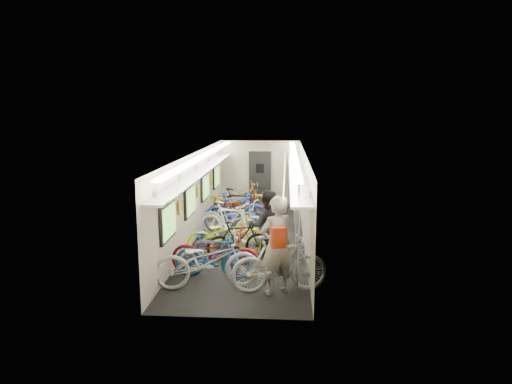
# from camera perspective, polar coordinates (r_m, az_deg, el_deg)

# --- Properties ---
(train_car_shell) EXTENTS (10.00, 10.00, 10.00)m
(train_car_shell) POSITION_cam_1_polar(r_m,az_deg,el_deg) (13.23, -2.13, 2.02)
(train_car_shell) COLOR black
(train_car_shell) RESTS_ON ground
(bicycle_0) EXTENTS (2.25, 1.17, 1.12)m
(bicycle_0) POSITION_cam_1_polar(r_m,az_deg,el_deg) (9.26, -6.09, -8.59)
(bicycle_0) COLOR #B6B7BB
(bicycle_0) RESTS_ON ground
(bicycle_1) EXTENTS (1.70, 0.61, 1.00)m
(bicycle_1) POSITION_cam_1_polar(r_m,az_deg,el_deg) (9.80, -5.50, -7.90)
(bicycle_1) COLOR #1A549D
(bicycle_1) RESTS_ON ground
(bicycle_2) EXTENTS (2.04, 0.90, 1.04)m
(bicycle_2) POSITION_cam_1_polar(r_m,az_deg,el_deg) (9.91, -5.08, -7.56)
(bicycle_2) COLOR maroon
(bicycle_2) RESTS_ON ground
(bicycle_3) EXTENTS (1.61, 0.87, 0.93)m
(bicycle_3) POSITION_cam_1_polar(r_m,az_deg,el_deg) (11.03, -2.22, -5.99)
(bicycle_3) COLOR black
(bicycle_3) RESTS_ON ground
(bicycle_4) EXTENTS (2.03, 1.17, 1.01)m
(bicycle_4) POSITION_cam_1_polar(r_m,az_deg,el_deg) (11.32, -3.86, -5.36)
(bicycle_4) COLOR yellow
(bicycle_4) RESTS_ON ground
(bicycle_5) EXTENTS (1.91, 1.22, 1.12)m
(bicycle_5) POSITION_cam_1_polar(r_m,az_deg,el_deg) (12.35, -3.41, -3.79)
(bicycle_5) COLOR white
(bicycle_5) RESTS_ON ground
(bicycle_6) EXTENTS (2.22, 1.44, 1.10)m
(bicycle_6) POSITION_cam_1_polar(r_m,az_deg,el_deg) (12.74, -2.79, -3.37)
(bicycle_6) COLOR #B7B6BB
(bicycle_6) RESTS_ON ground
(bicycle_7) EXTENTS (1.99, 1.06, 1.15)m
(bicycle_7) POSITION_cam_1_polar(r_m,az_deg,el_deg) (13.68, -2.64, -2.31)
(bicycle_7) COLOR #1D46AE
(bicycle_7) RESTS_ON ground
(bicycle_8) EXTENTS (2.02, 0.88, 1.03)m
(bicycle_8) POSITION_cam_1_polar(r_m,az_deg,el_deg) (14.15, -2.34, -2.15)
(bicycle_8) COLOR maroon
(bicycle_8) RESTS_ON ground
(bicycle_9) EXTENTS (1.97, 1.19, 1.15)m
(bicycle_9) POSITION_cam_1_polar(r_m,az_deg,el_deg) (14.20, -2.24, -1.86)
(bicycle_9) COLOR black
(bicycle_9) RESTS_ON ground
(bicycle_10) EXTENTS (2.33, 1.31, 1.16)m
(bicycle_10) POSITION_cam_1_polar(r_m,az_deg,el_deg) (15.30, -2.59, -0.96)
(bicycle_10) COLOR #C68412
(bicycle_10) RESTS_ON ground
(bicycle_11) EXTENTS (1.99, 0.93, 1.16)m
(bicycle_11) POSITION_cam_1_polar(r_m,az_deg,el_deg) (9.03, 2.96, -8.95)
(bicycle_11) COLOR silver
(bicycle_11) RESTS_ON ground
(bicycle_12) EXTENTS (2.06, 0.89, 1.05)m
(bicycle_12) POSITION_cam_1_polar(r_m,az_deg,el_deg) (15.76, -1.77, -0.83)
(bicycle_12) COLOR slate
(bicycle_12) RESTS_ON ground
(passenger_near) EXTENTS (0.85, 0.76, 1.95)m
(passenger_near) POSITION_cam_1_polar(r_m,az_deg,el_deg) (8.83, 2.60, -6.69)
(passenger_near) COLOR gray
(passenger_near) RESTS_ON ground
(passenger_mid) EXTENTS (0.86, 0.69, 1.72)m
(passenger_mid) POSITION_cam_1_polar(r_m,az_deg,el_deg) (10.68, 1.40, -4.32)
(passenger_mid) COLOR black
(passenger_mid) RESTS_ON ground
(backpack) EXTENTS (0.29, 0.21, 0.38)m
(backpack) POSITION_cam_1_polar(r_m,az_deg,el_deg) (8.24, 2.79, -5.70)
(backpack) COLOR #A12A10
(backpack) RESTS_ON passenger_near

